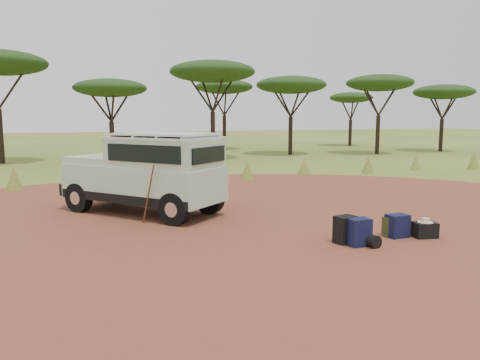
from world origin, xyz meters
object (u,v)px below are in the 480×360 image
object	(u,v)px
safari_vehicle	(147,175)
backpack_black	(345,230)
duffel_navy	(397,226)
backpack_navy	(359,232)
backpack_olive	(390,227)
hard_case	(425,230)
walking_staff	(148,195)

from	to	relation	value
safari_vehicle	backpack_black	world-z (taller)	safari_vehicle
safari_vehicle	duffel_navy	distance (m)	6.62
duffel_navy	safari_vehicle	bearing A→B (deg)	134.54
backpack_navy	duffel_navy	world-z (taller)	backpack_navy
backpack_olive	hard_case	world-z (taller)	backpack_olive
backpack_olive	hard_case	distance (m)	0.75
duffel_navy	backpack_olive	bearing A→B (deg)	127.75
walking_staff	backpack_navy	size ratio (longest dim) A/B	2.65
safari_vehicle	backpack_navy	bearing A→B (deg)	-3.82
backpack_olive	duffel_navy	distance (m)	0.16
duffel_navy	backpack_black	bearing A→B (deg)	178.79
backpack_black	duffel_navy	bearing A→B (deg)	-12.20
backpack_black	safari_vehicle	bearing A→B (deg)	113.87
safari_vehicle	backpack_olive	world-z (taller)	safari_vehicle
safari_vehicle	duffel_navy	world-z (taller)	safari_vehicle
backpack_navy	hard_case	distance (m)	1.77
backpack_navy	backpack_olive	world-z (taller)	backpack_navy
hard_case	walking_staff	bearing A→B (deg)	159.55
walking_staff	backpack_navy	distance (m)	5.15
walking_staff	backpack_navy	xyz separation A→B (m)	(3.89, -3.35, -0.46)
hard_case	backpack_navy	bearing A→B (deg)	-166.77
backpack_navy	safari_vehicle	bearing A→B (deg)	124.99
walking_staff	backpack_navy	world-z (taller)	walking_staff
backpack_navy	duffel_navy	size ratio (longest dim) A/B	1.13
duffel_navy	hard_case	bearing A→B (deg)	-26.11
safari_vehicle	duffel_navy	size ratio (longest dim) A/B	8.85
walking_staff	safari_vehicle	bearing A→B (deg)	44.89
safari_vehicle	backpack_olive	xyz separation A→B (m)	(4.84, -4.21, -0.85)
backpack_navy	backpack_olive	bearing A→B (deg)	19.04
backpack_navy	hard_case	world-z (taller)	backpack_navy
backpack_navy	walking_staff	bearing A→B (deg)	135.58
walking_staff	backpack_olive	xyz separation A→B (m)	(4.98, -2.89, -0.52)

